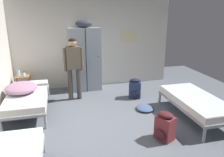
# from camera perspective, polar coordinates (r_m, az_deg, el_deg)

# --- Properties ---
(ground_plane) EXTENTS (8.48, 8.48, 0.00)m
(ground_plane) POSITION_cam_1_polar(r_m,az_deg,el_deg) (4.76, 0.79, -11.92)
(ground_plane) COLOR #565B66
(room_backdrop) EXTENTS (4.90, 5.36, 2.76)m
(room_backdrop) POSITION_cam_1_polar(r_m,az_deg,el_deg) (5.39, -15.89, 6.58)
(room_backdrop) COLOR beige
(room_backdrop) RESTS_ON ground_plane
(locker_bank) EXTENTS (0.90, 0.55, 2.07)m
(locker_bank) POSITION_cam_1_polar(r_m,az_deg,el_deg) (6.57, -7.03, 5.34)
(locker_bank) COLOR #8C99A3
(locker_bank) RESTS_ON ground_plane
(shelf_unit) EXTENTS (0.38, 0.30, 0.57)m
(shelf_unit) POSITION_cam_1_polar(r_m,az_deg,el_deg) (6.66, -22.15, -1.25)
(shelf_unit) COLOR brown
(shelf_unit) RESTS_ON ground_plane
(bed_left_rear) EXTENTS (0.90, 1.90, 0.49)m
(bed_left_rear) POSITION_cam_1_polar(r_m,az_deg,el_deg) (5.54, -21.12, -4.44)
(bed_left_rear) COLOR gray
(bed_left_rear) RESTS_ON ground_plane
(bed_right) EXTENTS (0.90, 1.90, 0.49)m
(bed_right) POSITION_cam_1_polar(r_m,az_deg,el_deg) (5.25, 21.01, -5.64)
(bed_right) COLOR gray
(bed_right) RESTS_ON ground_plane
(bedding_heap) EXTENTS (0.72, 0.76, 0.23)m
(bedding_heap) POSITION_cam_1_polar(r_m,az_deg,el_deg) (5.52, -22.54, -2.23)
(bedding_heap) COLOR gray
(bedding_heap) RESTS_ON bed_left_rear
(person_traveler) EXTENTS (0.52, 0.23, 1.65)m
(person_traveler) POSITION_cam_1_polar(r_m,az_deg,el_deg) (5.80, -9.99, 3.86)
(person_traveler) COLOR #3D3833
(person_traveler) RESTS_ON ground_plane
(water_bottle) EXTENTS (0.07, 0.07, 0.21)m
(water_bottle) POSITION_cam_1_polar(r_m,az_deg,el_deg) (6.60, -23.12, 1.38)
(water_bottle) COLOR #B2DBEA
(water_bottle) RESTS_ON shelf_unit
(lotion_bottle) EXTENTS (0.06, 0.06, 0.14)m
(lotion_bottle) POSITION_cam_1_polar(r_m,az_deg,el_deg) (6.53, -21.87, 1.04)
(lotion_bottle) COLOR white
(lotion_bottle) RESTS_ON shelf_unit
(backpack_maroon) EXTENTS (0.41, 0.40, 0.55)m
(backpack_maroon) POSITION_cam_1_polar(r_m,az_deg,el_deg) (4.28, 13.53, -12.12)
(backpack_maroon) COLOR maroon
(backpack_maroon) RESTS_ON ground_plane
(backpack_navy) EXTENTS (0.39, 0.40, 0.55)m
(backpack_navy) POSITION_cam_1_polar(r_m,az_deg,el_deg) (6.06, 5.99, -2.66)
(backpack_navy) COLOR navy
(backpack_navy) RESTS_ON ground_plane
(clothes_pile_denim) EXTENTS (0.41, 0.46, 0.09)m
(clothes_pile_denim) POSITION_cam_1_polar(r_m,az_deg,el_deg) (5.45, 8.54, -7.62)
(clothes_pile_denim) COLOR #42567A
(clothes_pile_denim) RESTS_ON ground_plane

